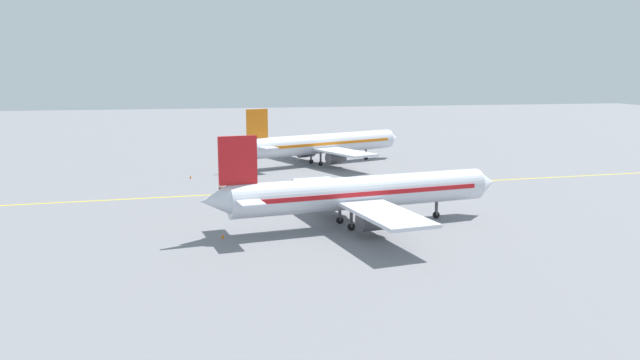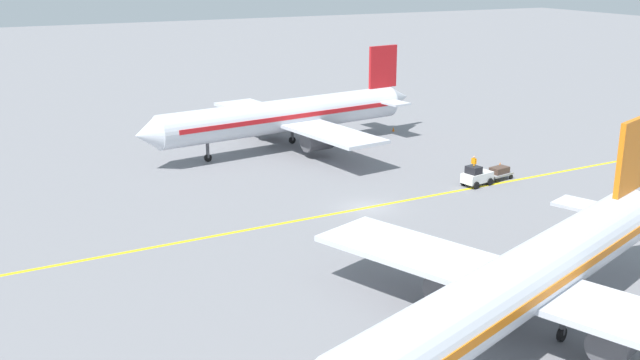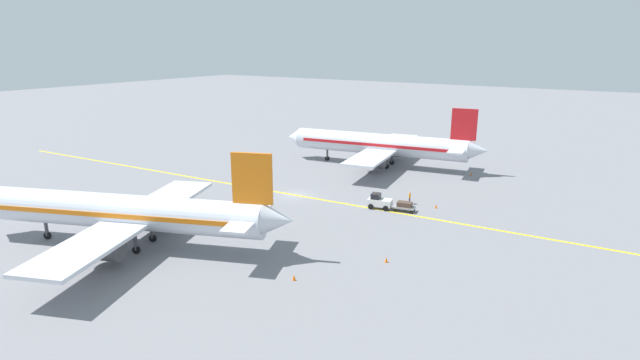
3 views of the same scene
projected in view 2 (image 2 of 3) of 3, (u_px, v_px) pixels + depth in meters
The scene contains 9 objects.
ground_plane at pixel (367, 208), 64.25m from camera, with size 400.00×400.00×0.00m, color slate.
apron_yellow_centreline at pixel (367, 208), 64.25m from camera, with size 0.40×120.00×0.01m, color yellow.
airplane_at_gate at pixel (527, 280), 40.85m from camera, with size 27.99×34.18×10.60m.
airplane_adjacent_stand at pixel (288, 116), 83.25m from camera, with size 28.47×35.48×10.60m.
baggage_tug_white at pixel (476, 176), 70.28m from camera, with size 2.24×3.24×2.11m.
baggage_cart_trailing at pixel (499, 172), 72.24m from camera, with size 1.88×2.82×1.24m.
ground_crew_worker at pixel (474, 163), 74.64m from camera, with size 0.53×0.35×1.68m.
traffic_cone_mid_apron at pixel (393, 129), 92.44m from camera, with size 0.32×0.32×0.55m, color orange.
traffic_cone_by_wingtip at pixel (500, 165), 76.53m from camera, with size 0.32×0.32×0.55m, color orange.
Camera 2 is at (-52.87, 30.49, 20.64)m, focal length 42.00 mm.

